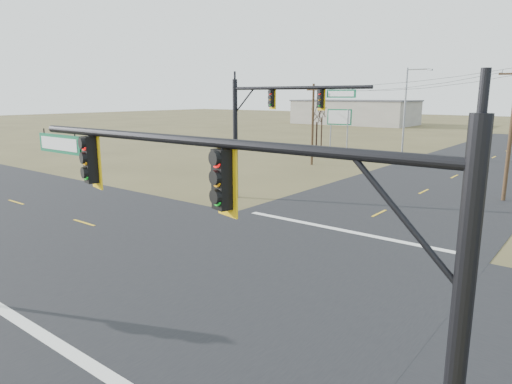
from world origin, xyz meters
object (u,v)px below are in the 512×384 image
highway_sign (339,123)px  streetlight_c (407,109)px  mast_arm_near (231,214)px  bare_tree_b (322,111)px  mast_arm_far (269,115)px  utility_pole_near (511,131)px  utility_pole_far (313,123)px  bare_tree_a (317,114)px

highway_sign → streetlight_c: (7.15, 1.61, 1.63)m
mast_arm_near → bare_tree_b: mast_arm_near is taller
mast_arm_near → mast_arm_far: bearing=138.3°
mast_arm_far → streetlight_c: (-0.56, 25.65, -0.20)m
mast_arm_near → highway_sign: (-19.95, 41.69, -1.05)m
utility_pole_near → highway_sign: utility_pole_near is taller
utility_pole_far → bare_tree_b: size_ratio=1.32×
mast_arm_far → highway_sign: 25.31m
utility_pole_far → highway_sign: utility_pole_far is taller
utility_pole_far → highway_sign: size_ratio=1.49×
mast_arm_far → utility_pole_far: size_ratio=1.22×
utility_pole_near → bare_tree_a: size_ratio=1.45×
mast_arm_far → utility_pole_far: (-6.56, 16.27, -1.46)m
highway_sign → bare_tree_b: (-6.99, 8.18, 1.00)m
streetlight_c → bare_tree_b: 15.60m
mast_arm_near → mast_arm_far: mast_arm_far is taller
highway_sign → bare_tree_a: bare_tree_a is taller
mast_arm_far → bare_tree_a: bearing=123.1°
mast_arm_near → bare_tree_a: mast_arm_near is taller
mast_arm_near → bare_tree_b: 56.68m
utility_pole_near → highway_sign: size_ratio=1.65×
utility_pole_far → highway_sign: 7.86m
highway_sign → streetlight_c: size_ratio=0.55×
mast_arm_near → highway_sign: 46.23m
bare_tree_a → bare_tree_b: (-4.97, 9.76, 0.01)m
bare_tree_a → mast_arm_near: bearing=-61.3°
bare_tree_b → utility_pole_near: bearing=-39.4°
utility_pole_far → mast_arm_far: bearing=-68.0°
mast_arm_far → bare_tree_b: 35.42m
utility_pole_far → bare_tree_b: (-8.14, 15.94, 0.63)m
mast_arm_near → mast_arm_far: 21.50m
mast_arm_far → highway_sign: mast_arm_far is taller
utility_pole_far → bare_tree_a: utility_pole_far is taller
bare_tree_b → highway_sign: bearing=-49.5°
utility_pole_near → mast_arm_far: bearing=-139.4°
mast_arm_far → bare_tree_b: bearing=124.2°
mast_arm_far → utility_pole_near: (12.00, 10.27, -1.06)m
utility_pole_far → bare_tree_b: bearing=117.0°
mast_arm_near → bare_tree_a: 45.73m
mast_arm_far → streetlight_c: streetlight_c is taller
bare_tree_a → utility_pole_far: bearing=-62.9°
bare_tree_b → utility_pole_far: bearing=-63.0°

